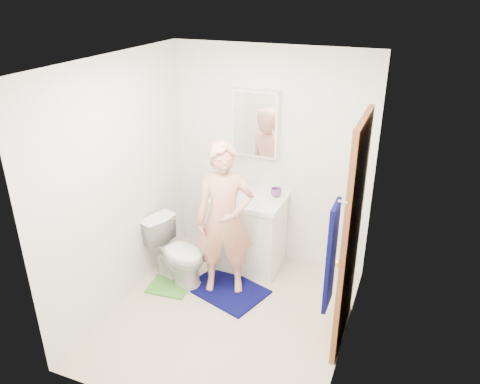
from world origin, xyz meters
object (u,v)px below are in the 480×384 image
at_px(vanity_cabinet, 247,233).
at_px(towel, 331,257).
at_px(medicine_cabinet, 256,123).
at_px(toilet, 177,252).
at_px(toothbrush_cup, 276,192).
at_px(soap_dispenser, 222,185).
at_px(man, 225,220).

bearing_deg(vanity_cabinet, towel, -51.53).
bearing_deg(medicine_cabinet, vanity_cabinet, -90.00).
relative_size(toilet, toothbrush_cup, 5.91).
bearing_deg(towel, vanity_cabinet, 128.47).
distance_m(vanity_cabinet, toothbrush_cup, 0.58).
height_order(towel, soap_dispenser, towel).
distance_m(toilet, toothbrush_cup, 1.22).
bearing_deg(medicine_cabinet, toothbrush_cup, -20.41).
xyz_separation_m(vanity_cabinet, man, (-0.04, -0.52, 0.42)).
relative_size(toothbrush_cup, man, 0.07).
bearing_deg(soap_dispenser, man, -64.03).
relative_size(medicine_cabinet, soap_dispenser, 3.45).
bearing_deg(towel, toilet, 152.29).
bearing_deg(towel, soap_dispenser, 135.07).
height_order(medicine_cabinet, toilet, medicine_cabinet).
bearing_deg(towel, man, 141.71).
relative_size(medicine_cabinet, toilet, 1.01).
xyz_separation_m(medicine_cabinet, toilet, (-0.58, -0.79, -1.25)).
relative_size(medicine_cabinet, toothbrush_cup, 5.97).
bearing_deg(toilet, toothbrush_cup, -33.41).
relative_size(soap_dispenser, man, 0.13).
distance_m(towel, man, 1.62).
distance_m(vanity_cabinet, medicine_cabinet, 1.22).
bearing_deg(toilet, towel, -99.81).
bearing_deg(man, towel, -58.28).
distance_m(toothbrush_cup, man, 0.72).
height_order(towel, man, towel).
xyz_separation_m(vanity_cabinet, medicine_cabinet, (0.00, 0.22, 1.20)).
height_order(medicine_cabinet, toothbrush_cup, medicine_cabinet).
distance_m(toilet, man, 0.71).
xyz_separation_m(medicine_cabinet, towel, (1.18, -1.71, -0.35)).
relative_size(soap_dispenser, toothbrush_cup, 1.73).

